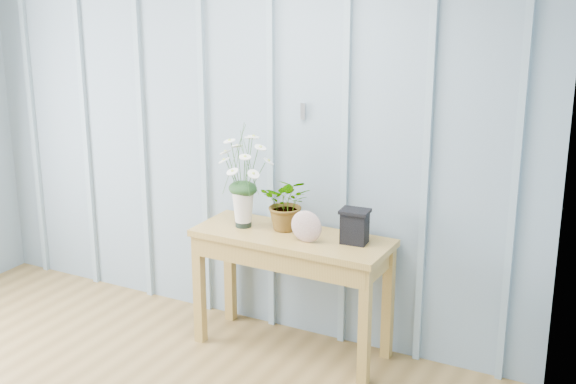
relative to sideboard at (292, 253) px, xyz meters
The scene contains 6 objects.
room_shell 1.81m from the sideboard, 115.84° to the right, with size 4.00×4.50×2.50m.
sideboard is the anchor object (origin of this frame).
daisy_vase 0.61m from the sideboard, behind, with size 0.44×0.34×0.62m.
spider_plant 0.30m from the sideboard, 132.55° to the left, with size 0.30×0.26×0.34m, color #163616.
felt_disc_vessel 0.26m from the sideboard, 28.18° to the right, with size 0.19×0.05×0.19m, color #84494E.
carved_box 0.44m from the sideboard, ahead, with size 0.18×0.14×0.20m.
Camera 1 is at (2.60, -1.98, 2.38)m, focal length 50.00 mm.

